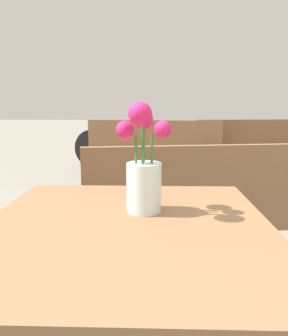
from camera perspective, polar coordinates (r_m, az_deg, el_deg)
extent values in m
cube|color=brown|center=(0.85, -3.12, -10.63)|extent=(0.76, 0.80, 0.03)
cylinder|color=brown|center=(1.36, -15.57, -19.32)|extent=(0.05, 0.05, 0.70)
cylinder|color=brown|center=(1.33, 12.65, -19.96)|extent=(0.05, 0.05, 0.70)
cylinder|color=silver|center=(0.92, 0.00, -3.40)|extent=(0.10, 0.10, 0.14)
cylinder|color=silver|center=(0.93, 0.00, -5.06)|extent=(0.09, 0.09, 0.08)
cylinder|color=#337038|center=(0.91, 1.35, -0.69)|extent=(0.01, 0.01, 0.21)
sphere|color=#D11E60|center=(0.89, 3.29, 6.72)|extent=(0.05, 0.05, 0.05)
cylinder|color=#337038|center=(0.92, -0.05, 0.21)|extent=(0.01, 0.01, 0.23)
sphere|color=#D11E60|center=(0.93, -0.14, 8.52)|extent=(0.06, 0.06, 0.06)
cylinder|color=#337038|center=(0.91, -1.41, -0.74)|extent=(0.01, 0.01, 0.21)
sphere|color=#D11E60|center=(0.89, -3.36, 6.68)|extent=(0.05, 0.05, 0.05)
cylinder|color=#337038|center=(0.89, -0.26, 0.30)|extent=(0.01, 0.01, 0.25)
sphere|color=#D11E60|center=(0.84, -0.71, 9.43)|extent=(0.06, 0.06, 0.06)
cube|color=brown|center=(1.85, 17.54, -8.12)|extent=(1.74, 0.67, 0.02)
cube|color=brown|center=(1.65, 20.26, -2.98)|extent=(1.68, 0.35, 0.40)
cube|color=brown|center=(1.78, -7.92, -16.34)|extent=(0.12, 0.33, 0.43)
cube|color=brown|center=(3.98, 19.61, 1.94)|extent=(1.49, 0.58, 0.02)
cube|color=brown|center=(4.10, 18.86, 5.21)|extent=(1.44, 0.26, 0.40)
cube|color=brown|center=(3.79, 10.21, -1.48)|extent=(0.11, 0.33, 0.43)
cube|color=brown|center=(3.58, 1.51, 1.63)|extent=(1.53, 0.45, 0.02)
cube|color=brown|center=(3.71, 1.75, 5.24)|extent=(1.52, 0.13, 0.40)
cube|color=brown|center=(3.63, 12.53, -2.12)|extent=(0.08, 0.33, 0.43)
cube|color=brown|center=(3.75, -9.18, -1.57)|extent=(0.08, 0.33, 0.43)
cylinder|color=black|center=(5.38, -8.95, 3.32)|extent=(0.61, 0.17, 0.62)
cylinder|color=black|center=(5.08, 0.35, 2.99)|extent=(0.61, 0.17, 0.62)
cube|color=#235199|center=(5.19, -4.47, 5.38)|extent=(0.80, 0.20, 0.03)
cylinder|color=#235199|center=(5.24, -6.16, 6.43)|extent=(0.02, 0.02, 0.19)
cube|color=black|center=(5.23, -6.19, 7.44)|extent=(0.17, 0.09, 0.04)
cube|color=#235199|center=(5.05, -0.15, 6.85)|extent=(0.13, 0.44, 0.02)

